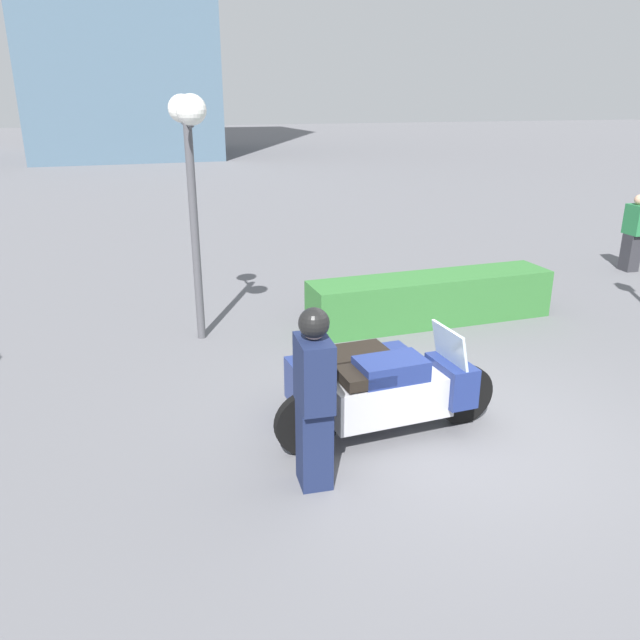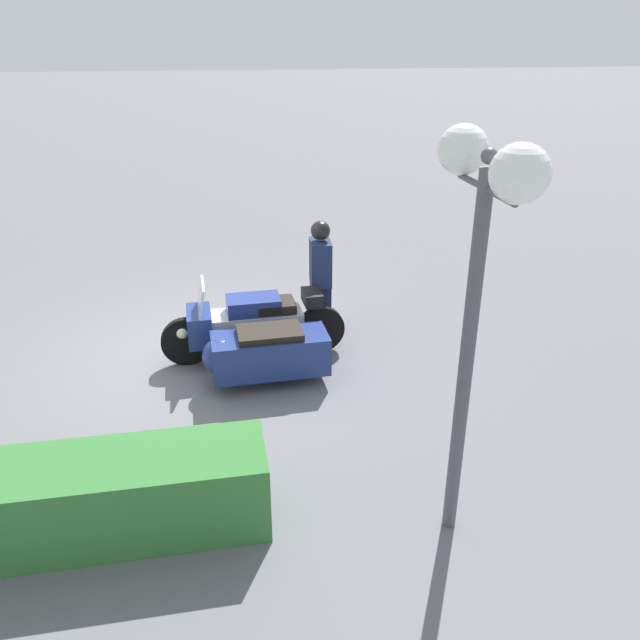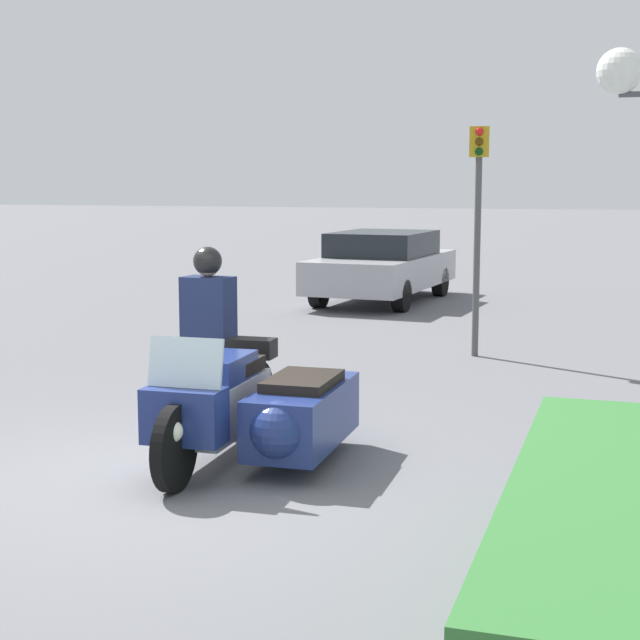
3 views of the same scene
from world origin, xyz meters
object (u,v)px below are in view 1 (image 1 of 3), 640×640
object	(u,v)px
hedge_bush_curbside	(431,299)
twin_lamp_post	(189,143)
police_motorcycle	(378,382)
officer_rider	(314,395)
pedestrian_bystander	(634,233)

from	to	relation	value
hedge_bush_curbside	twin_lamp_post	size ratio (longest dim) A/B	1.15
police_motorcycle	officer_rider	world-z (taller)	officer_rider
police_motorcycle	pedestrian_bystander	size ratio (longest dim) A/B	1.59
police_motorcycle	pedestrian_bystander	xyz separation A→B (m)	(7.68, 4.28, 0.32)
hedge_bush_curbside	officer_rider	bearing A→B (deg)	-131.01
twin_lamp_post	pedestrian_bystander	xyz separation A→B (m)	(9.17, 1.03, -2.07)
officer_rider	hedge_bush_curbside	bearing A→B (deg)	53.90
police_motorcycle	twin_lamp_post	world-z (taller)	twin_lamp_post
officer_rider	twin_lamp_post	world-z (taller)	twin_lamp_post
officer_rider	pedestrian_bystander	distance (m)	10.16
police_motorcycle	pedestrian_bystander	distance (m)	8.80
officer_rider	police_motorcycle	bearing A→B (deg)	46.11
twin_lamp_post	officer_rider	bearing A→B (deg)	-84.03
hedge_bush_curbside	pedestrian_bystander	size ratio (longest dim) A/B	2.53
twin_lamp_post	hedge_bush_curbside	bearing A→B (deg)	-7.37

